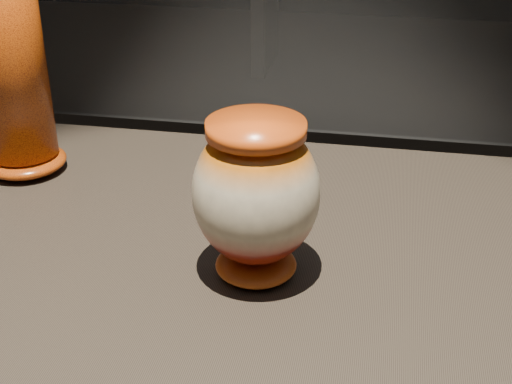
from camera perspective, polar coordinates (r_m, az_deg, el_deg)
main_vase at (r=0.77m, az=0.00°, el=-0.22°), size 0.15×0.15×0.19m
tall_vase at (r=1.05m, az=-19.25°, el=10.58°), size 0.16×0.16×0.37m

